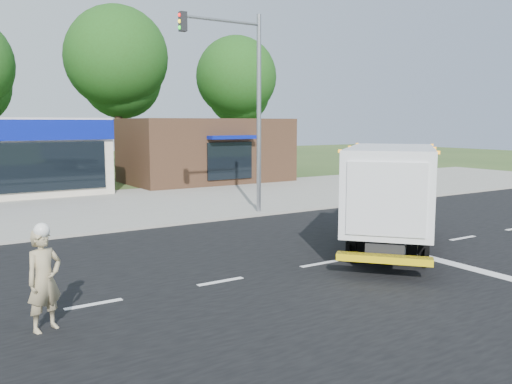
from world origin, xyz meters
The scene contains 10 objects.
ground centered at (0.00, 0.00, 0.00)m, with size 120.00×120.00×0.00m, color #385123.
road_asphalt centered at (0.00, 0.00, 0.00)m, with size 60.00×14.00×0.02m, color black.
sidewalk centered at (0.00, 8.20, 0.06)m, with size 60.00×2.40×0.12m, color gray.
parking_apron centered at (0.00, 14.00, 0.01)m, with size 60.00×9.00×0.02m, color gray.
lane_markings centered at (1.35, -1.35, 0.02)m, with size 55.20×7.00×0.01m.
ems_box_truck centered at (2.88, 0.24, 1.79)m, with size 6.66×6.22×3.10m.
emergency_worker centered at (-7.12, -0.92, 0.97)m, with size 0.80×0.67×1.99m.
brown_storefront centered at (7.00, 19.98, 2.00)m, with size 10.00×6.70×4.00m.
traffic_signal_pole centered at (2.35, 7.60, 4.92)m, with size 3.51×0.25×8.00m.
background_trees centered at (-0.85, 28.16, 7.38)m, with size 36.77×7.39×12.10m.
Camera 1 is at (-9.00, -10.93, 3.75)m, focal length 38.00 mm.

